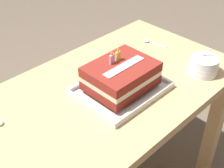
% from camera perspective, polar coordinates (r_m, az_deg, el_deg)
% --- Properties ---
extents(dining_table, '(1.12, 0.62, 0.74)m').
position_cam_1_polar(dining_table, '(1.26, -1.47, -5.58)').
color(dining_table, tan).
rests_on(dining_table, ground_plane).
extents(foil_tray, '(0.32, 0.26, 0.02)m').
position_cam_1_polar(foil_tray, '(1.17, 1.57, -1.02)').
color(foil_tray, silver).
rests_on(foil_tray, dining_table).
extents(birthday_cake, '(0.24, 0.19, 0.14)m').
position_cam_1_polar(birthday_cake, '(1.13, 1.62, 1.52)').
color(birthday_cake, maroon).
rests_on(birthday_cake, foil_tray).
extents(bowl_stack, '(0.12, 0.12, 0.11)m').
position_cam_1_polar(bowl_stack, '(1.31, 16.26, 3.20)').
color(bowl_stack, white).
rests_on(bowl_stack, dining_table).
extents(serving_spoon_by_bowls, '(0.05, 0.13, 0.01)m').
position_cam_1_polar(serving_spoon_by_bowls, '(1.50, 6.63, 7.68)').
color(serving_spoon_by_bowls, silver).
rests_on(serving_spoon_by_bowls, dining_table).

